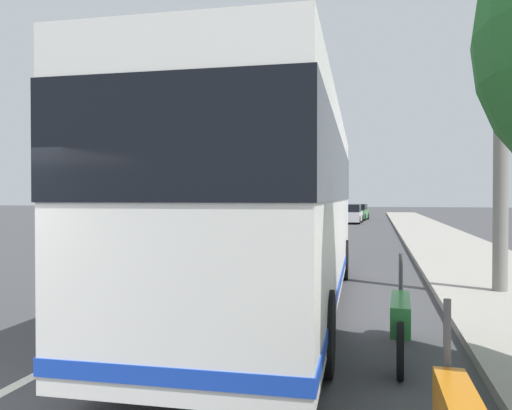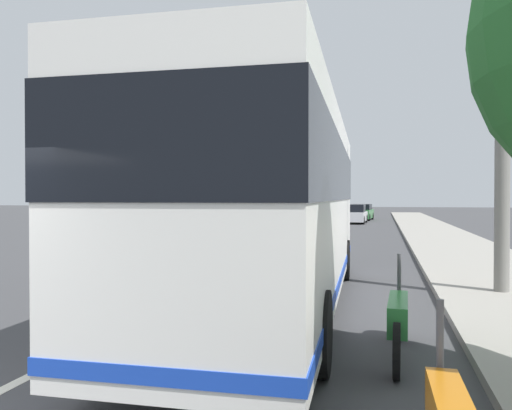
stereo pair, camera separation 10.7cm
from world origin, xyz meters
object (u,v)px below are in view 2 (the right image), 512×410
object	(u,v)px
car_behind_bus	(248,225)
car_oncoming	(361,212)
car_ahead_same_lane	(316,213)
utility_pole	(503,118)
car_side_street	(355,215)
coach_bus	(276,199)
motorcycle_nearest_curb	(398,320)

from	to	relation	value
car_behind_bus	car_oncoming	size ratio (longest dim) A/B	0.99
car_ahead_same_lane	utility_pole	size ratio (longest dim) A/B	0.59
car_oncoming	utility_pole	size ratio (longest dim) A/B	0.63
car_ahead_same_lane	utility_pole	world-z (taller)	utility_pole
car_oncoming	car_side_street	size ratio (longest dim) A/B	0.99
car_oncoming	utility_pole	world-z (taller)	utility_pole
coach_bus	car_oncoming	size ratio (longest dim) A/B	2.38
car_side_street	car_oncoming	bearing A→B (deg)	-0.63
coach_bus	utility_pole	distance (m)	5.04
motorcycle_nearest_curb	car_ahead_same_lane	xyz separation A→B (m)	(39.19, 6.14, 0.20)
car_oncoming	car_behind_bus	bearing A→B (deg)	173.38
coach_bus	car_ahead_same_lane	size ratio (longest dim) A/B	2.54
car_ahead_same_lane	coach_bus	bearing A→B (deg)	9.50
coach_bus	car_oncoming	bearing A→B (deg)	-1.91
car_side_street	utility_pole	size ratio (longest dim) A/B	0.63
motorcycle_nearest_curb	car_oncoming	world-z (taller)	car_oncoming
car_side_street	car_behind_bus	bearing A→B (deg)	168.13
utility_pole	car_ahead_same_lane	bearing A→B (deg)	13.49
car_side_street	motorcycle_nearest_curb	bearing A→B (deg)	-173.85
motorcycle_nearest_curb	car_behind_bus	distance (m)	18.48
motorcycle_nearest_curb	car_side_street	distance (m)	34.38
coach_bus	car_behind_bus	xyz separation A→B (m)	(14.73, 4.50, -1.35)
motorcycle_nearest_curb	car_ahead_same_lane	bearing A→B (deg)	11.53
motorcycle_nearest_curb	car_oncoming	bearing A→B (deg)	5.61
car_behind_bus	utility_pole	xyz separation A→B (m)	(-12.74, -8.83, 3.00)
coach_bus	car_oncoming	world-z (taller)	coach_bus
car_side_street	utility_pole	bearing A→B (deg)	-169.12
car_behind_bus	car_ahead_same_lane	size ratio (longest dim) A/B	1.06
motorcycle_nearest_curb	utility_pole	bearing A→B (deg)	-23.18
car_behind_bus	car_side_street	size ratio (longest dim) A/B	0.99
car_ahead_same_lane	utility_pole	bearing A→B (deg)	16.78
car_behind_bus	car_oncoming	bearing A→B (deg)	166.34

